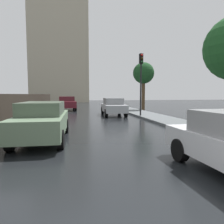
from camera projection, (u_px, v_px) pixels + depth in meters
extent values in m
cube|color=slate|center=(43.00, 123.00, 7.94)|extent=(1.78, 4.50, 0.68)
cube|color=#4D5C49|center=(43.00, 108.00, 7.90)|extent=(1.53, 2.41, 0.47)
cylinder|color=black|center=(60.00, 140.00, 6.65)|extent=(0.24, 0.64, 0.63)
cylinder|color=black|center=(10.00, 141.00, 6.40)|extent=(0.24, 0.64, 0.63)
cylinder|color=black|center=(66.00, 126.00, 9.54)|extent=(0.24, 0.64, 0.63)
cylinder|color=black|center=(31.00, 127.00, 9.30)|extent=(0.24, 0.64, 0.63)
cube|color=#B2B5BA|center=(113.00, 108.00, 17.37)|extent=(1.83, 4.13, 0.60)
cube|color=gray|center=(113.00, 101.00, 17.44)|extent=(1.55, 1.99, 0.52)
cylinder|color=black|center=(103.00, 110.00, 18.60)|extent=(0.24, 0.67, 0.66)
cylinder|color=black|center=(119.00, 110.00, 18.83)|extent=(0.24, 0.67, 0.66)
cylinder|color=black|center=(106.00, 113.00, 15.95)|extent=(0.24, 0.67, 0.66)
cylinder|color=black|center=(126.00, 113.00, 16.19)|extent=(0.24, 0.67, 0.66)
cube|color=maroon|center=(67.00, 104.00, 22.91)|extent=(2.10, 4.00, 0.68)
cube|color=#461C22|center=(67.00, 99.00, 23.13)|extent=(1.75, 2.09, 0.52)
cylinder|color=black|center=(76.00, 108.00, 21.92)|extent=(0.26, 0.69, 0.68)
cylinder|color=black|center=(59.00, 108.00, 21.49)|extent=(0.26, 0.69, 0.68)
cylinder|color=black|center=(74.00, 106.00, 24.39)|extent=(0.26, 0.69, 0.68)
cylinder|color=black|center=(59.00, 107.00, 23.96)|extent=(0.26, 0.69, 0.68)
cylinder|color=black|center=(180.00, 150.00, 5.45)|extent=(0.24, 0.61, 0.60)
cylinder|color=black|center=(141.00, 90.00, 15.77)|extent=(0.12, 0.12, 3.93)
cube|color=black|center=(141.00, 59.00, 15.57)|extent=(0.26, 0.26, 0.75)
sphere|color=red|center=(142.00, 55.00, 15.38)|extent=(0.17, 0.17, 0.17)
sphere|color=#392405|center=(142.00, 58.00, 15.40)|extent=(0.17, 0.17, 0.17)
sphere|color=black|center=(142.00, 62.00, 15.42)|extent=(0.17, 0.17, 0.17)
cylinder|color=#4C3823|center=(143.00, 96.00, 22.32)|extent=(0.35, 0.35, 3.26)
sphere|color=#19421E|center=(144.00, 73.00, 22.12)|extent=(2.26, 2.26, 2.26)
cube|color=#B2A88E|center=(57.00, 48.00, 48.14)|extent=(14.06, 13.11, 25.09)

